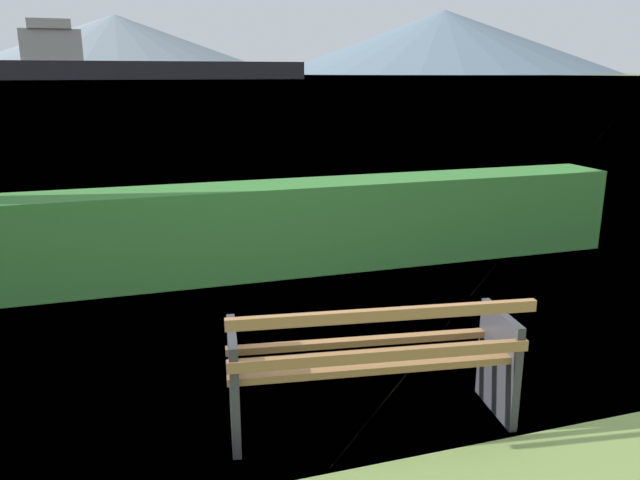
# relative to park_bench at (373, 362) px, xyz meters

# --- Properties ---
(ground_plane) EXTENTS (1400.00, 1400.00, 0.00)m
(ground_plane) POSITION_rel_park_bench_xyz_m (0.01, 0.06, -0.43)
(ground_plane) COLOR olive
(water_surface) EXTENTS (620.00, 620.00, 0.00)m
(water_surface) POSITION_rel_park_bench_xyz_m (0.01, 309.63, -0.43)
(water_surface) COLOR #7A99A8
(water_surface) RESTS_ON ground_plane
(park_bench) EXTENTS (1.80, 0.80, 0.87)m
(park_bench) POSITION_rel_park_bench_xyz_m (0.00, 0.00, 0.00)
(park_bench) COLOR olive
(park_bench) RESTS_ON ground_plane
(hedge_row) EXTENTS (8.34, 0.67, 0.96)m
(hedge_row) POSITION_rel_park_bench_xyz_m (0.01, 3.19, 0.05)
(hedge_row) COLOR #387A33
(hedge_row) RESTS_ON ground_plane
(cargo_ship_large) EXTENTS (89.70, 19.29, 16.16)m
(cargo_ship_large) POSITION_rel_park_bench_xyz_m (3.18, 195.42, 4.09)
(cargo_ship_large) COLOR #232328
(cargo_ship_large) RESTS_ON water_surface
(fishing_boat_near) EXTENTS (6.62, 8.89, 2.30)m
(fishing_boat_near) POSITION_rel_park_bench_xyz_m (49.66, 258.40, 0.39)
(fishing_boat_near) COLOR gold
(fishing_boat_near) RESTS_ON water_surface
(distant_hills) EXTENTS (853.77, 334.34, 74.87)m
(distant_hills) POSITION_rel_park_bench_xyz_m (50.08, 577.97, 30.80)
(distant_hills) COLOR gray
(distant_hills) RESTS_ON ground_plane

